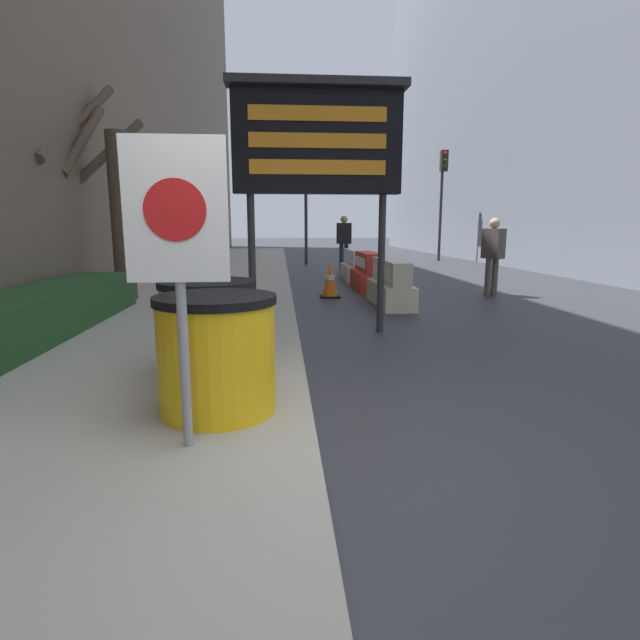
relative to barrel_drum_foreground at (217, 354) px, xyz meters
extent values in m
plane|color=#2D2D33|center=(0.68, -0.80, -0.57)|extent=(120.00, 120.00, 0.00)
cube|color=#1E421E|center=(-2.52, 2.51, -0.15)|extent=(0.90, 5.61, 0.56)
cylinder|color=#4C3D2D|center=(-2.37, 5.88, 1.06)|extent=(0.38, 0.38, 2.98)
cylinder|color=#4C3D2D|center=(-3.16, 6.33, 2.74)|extent=(0.92, 1.74, 1.76)
cylinder|color=#4C3D2D|center=(-3.35, 5.47, 2.48)|extent=(0.75, 2.11, 1.41)
cylinder|color=#4C3D2D|center=(-3.01, 6.05, 2.41)|extent=(0.46, 1.39, 1.45)
cylinder|color=#4C3D2D|center=(-2.72, 6.46, 2.23)|extent=(1.25, 0.92, 1.42)
cylinder|color=yellow|center=(0.00, 0.00, -0.03)|extent=(0.83, 0.83, 0.80)
cylinder|color=black|center=(0.00, 0.00, 0.40)|extent=(0.87, 0.87, 0.06)
cylinder|color=yellow|center=(-0.19, 0.95, -0.03)|extent=(0.83, 0.83, 0.80)
cylinder|color=black|center=(-0.19, 0.95, 0.40)|extent=(0.87, 0.87, 0.06)
cylinder|color=gray|center=(-0.12, -0.58, 0.28)|extent=(0.06, 0.06, 1.42)
cube|color=white|center=(-0.12, -0.60, 0.99)|extent=(0.58, 0.04, 0.81)
cylinder|color=red|center=(-0.12, -0.62, 0.99)|extent=(0.35, 0.01, 0.35)
cylinder|color=#28282B|center=(0.08, 3.31, 0.38)|extent=(0.10, 0.10, 1.90)
cylinder|color=#28282B|center=(1.86, 3.31, 0.38)|extent=(0.10, 0.10, 1.90)
cube|color=black|center=(0.97, 3.31, 1.99)|extent=(2.22, 0.24, 1.32)
cube|color=#28282B|center=(0.97, 3.24, 2.70)|extent=(2.34, 0.34, 0.10)
cube|color=orange|center=(0.97, 3.18, 2.32)|extent=(1.78, 0.02, 0.18)
cube|color=orange|center=(0.97, 3.18, 1.99)|extent=(1.78, 0.02, 0.18)
cube|color=orange|center=(0.97, 3.18, 1.66)|extent=(1.78, 0.02, 0.18)
cube|color=beige|center=(2.52, 5.65, -0.36)|extent=(0.57, 1.89, 0.43)
cube|color=beige|center=(2.52, 5.65, 0.07)|extent=(0.34, 1.89, 0.43)
cube|color=white|center=(2.34, 5.65, 0.07)|extent=(0.02, 1.51, 0.21)
cube|color=red|center=(2.52, 7.99, -0.35)|extent=(0.64, 1.73, 0.43)
cube|color=red|center=(2.52, 7.99, 0.08)|extent=(0.39, 1.73, 0.43)
cube|color=white|center=(2.31, 7.99, 0.08)|extent=(0.02, 1.38, 0.22)
cube|color=silver|center=(2.52, 10.20, -0.36)|extent=(0.61, 1.79, 0.42)
cube|color=silver|center=(2.52, 10.20, 0.06)|extent=(0.36, 1.79, 0.42)
cube|color=white|center=(2.32, 10.20, 0.06)|extent=(0.02, 1.43, 0.21)
cube|color=black|center=(1.49, 6.78, -0.55)|extent=(0.41, 0.41, 0.04)
cone|color=orange|center=(1.49, 6.78, -0.18)|extent=(0.33, 0.33, 0.69)
cylinder|color=white|center=(1.49, 6.78, -0.15)|extent=(0.19, 0.19, 0.10)
cube|color=black|center=(2.77, 12.65, -0.55)|extent=(0.43, 0.43, 0.04)
cone|color=orange|center=(2.77, 12.65, -0.16)|extent=(0.35, 0.35, 0.74)
cylinder|color=white|center=(2.77, 12.65, -0.12)|extent=(0.20, 0.20, 0.10)
cylinder|color=#2D2D30|center=(1.47, 15.93, 1.21)|extent=(0.12, 0.12, 3.56)
cube|color=#23281E|center=(1.47, 15.77, 2.58)|extent=(0.28, 0.28, 0.84)
sphere|color=red|center=(1.47, 15.62, 2.86)|extent=(0.15, 0.15, 0.15)
sphere|color=#392C06|center=(1.47, 15.62, 2.58)|extent=(0.15, 0.15, 0.15)
sphere|color=black|center=(1.47, 15.62, 2.30)|extent=(0.15, 0.15, 0.15)
cylinder|color=#2D2D30|center=(7.29, 17.67, 1.70)|extent=(0.12, 0.12, 4.55)
cube|color=#23281E|center=(7.29, 17.51, 3.56)|extent=(0.28, 0.28, 0.84)
sphere|color=red|center=(7.29, 17.36, 3.84)|extent=(0.15, 0.15, 0.15)
sphere|color=#392C06|center=(7.29, 17.36, 3.56)|extent=(0.15, 0.15, 0.15)
sphere|color=black|center=(7.29, 17.36, 3.28)|extent=(0.15, 0.15, 0.15)
cylinder|color=#514C42|center=(4.90, 6.82, -0.17)|extent=(0.13, 0.13, 0.79)
cylinder|color=#514C42|center=(5.05, 6.82, -0.17)|extent=(0.13, 0.13, 0.79)
cube|color=#47423D|center=(4.98, 6.82, 0.54)|extent=(0.43, 0.50, 0.63)
sphere|color=tan|center=(4.98, 6.82, 0.96)|extent=(0.22, 0.22, 0.22)
cylinder|color=#23283D|center=(2.55, 13.50, -0.13)|extent=(0.15, 0.15, 0.88)
cylinder|color=#23283D|center=(2.71, 13.50, -0.13)|extent=(0.15, 0.15, 0.88)
cube|color=black|center=(2.63, 13.50, 0.66)|extent=(0.48, 0.30, 0.70)
sphere|color=#AC9949|center=(2.63, 13.50, 1.13)|extent=(0.24, 0.24, 0.24)
camera|label=1|loc=(0.46, -3.53, 0.91)|focal=28.00mm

